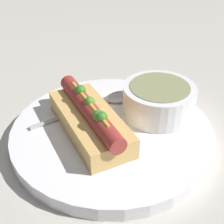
# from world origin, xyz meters

# --- Properties ---
(ground_plane) EXTENTS (4.00, 4.00, 0.00)m
(ground_plane) POSITION_xyz_m (0.00, 0.00, 0.00)
(ground_plane) COLOR #BCB7AD
(dinner_plate) EXTENTS (0.29, 0.29, 0.02)m
(dinner_plate) POSITION_xyz_m (0.00, 0.00, 0.01)
(dinner_plate) COLOR white
(dinner_plate) RESTS_ON ground_plane
(hot_dog) EXTENTS (0.17, 0.07, 0.06)m
(hot_dog) POSITION_xyz_m (-0.01, -0.03, 0.04)
(hot_dog) COLOR #DBAD60
(hot_dog) RESTS_ON dinner_plate
(soup_bowl) EXTENTS (0.11, 0.11, 0.05)m
(soup_bowl) POSITION_xyz_m (-0.00, 0.08, 0.05)
(soup_bowl) COLOR white
(soup_bowl) RESTS_ON dinner_plate
(spoon) EXTENTS (0.04, 0.18, 0.01)m
(spoon) POSITION_xyz_m (-0.06, 0.03, 0.02)
(spoon) COLOR #B7B7BC
(spoon) RESTS_ON dinner_plate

